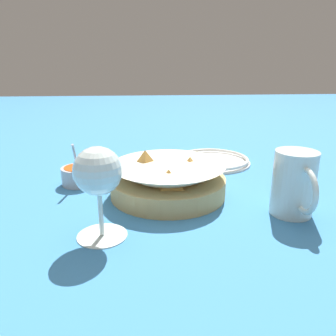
% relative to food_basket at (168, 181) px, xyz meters
% --- Properties ---
extents(ground_plane, '(4.00, 4.00, 0.00)m').
position_rel_food_basket_xyz_m(ground_plane, '(-0.00, 0.02, -0.03)').
color(ground_plane, teal).
extents(food_basket, '(0.23, 0.23, 0.09)m').
position_rel_food_basket_xyz_m(food_basket, '(0.00, 0.00, 0.00)').
color(food_basket, tan).
rests_on(food_basket, ground_plane).
extents(sauce_cup, '(0.07, 0.07, 0.10)m').
position_rel_food_basket_xyz_m(sauce_cup, '(-0.08, -0.19, -0.01)').
color(sauce_cup, '#B7B7BC').
rests_on(sauce_cup, ground_plane).
extents(wine_glass, '(0.08, 0.08, 0.14)m').
position_rel_food_basket_xyz_m(wine_glass, '(0.15, -0.11, 0.07)').
color(wine_glass, silver).
rests_on(wine_glass, ground_plane).
extents(beer_mug, '(0.12, 0.07, 0.11)m').
position_rel_food_basket_xyz_m(beer_mug, '(0.10, 0.21, 0.02)').
color(beer_mug, silver).
rests_on(beer_mug, ground_plane).
extents(side_plate, '(0.20, 0.20, 0.01)m').
position_rel_food_basket_xyz_m(side_plate, '(-0.21, 0.13, -0.02)').
color(side_plate, white).
rests_on(side_plate, ground_plane).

